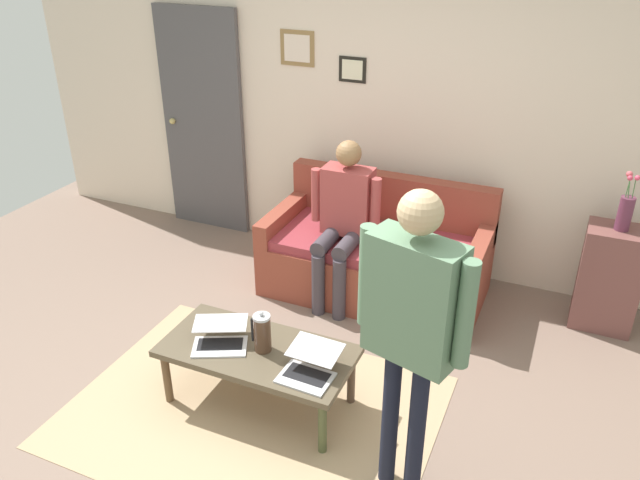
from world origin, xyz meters
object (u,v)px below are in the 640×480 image
french_press (262,333)px  laptop_left (220,338)px  interior_door (203,123)px  laptop_center (309,368)px  coffee_table (258,355)px  flower_vase (625,211)px  side_shelf (609,278)px  person_standing (412,315)px  couch (377,256)px  person_seated (343,215)px

french_press → laptop_left: bearing=11.6°
interior_door → laptop_center: 3.01m
laptop_center → coffee_table: bearing=-12.9°
laptop_left → flower_vase: (-2.15, -1.81, 0.48)m
side_shelf → flower_vase: size_ratio=1.86×
laptop_center → person_standing: size_ratio=0.20×
couch → person_standing: bearing=112.6°
interior_door → laptop_center: (-2.04, 2.14, -0.57)m
laptop_center → side_shelf: (-1.54, -1.85, -0.06)m
person_standing → couch: bearing=-67.4°
side_shelf → person_standing: person_standing is taller
person_seated → laptop_center: bearing=104.2°
laptop_center → person_seated: (0.36, -1.42, 0.28)m
side_shelf → person_standing: size_ratio=0.46×
couch → laptop_center: bearing=95.3°
laptop_center → person_seated: person_seated is taller
french_press → person_seated: size_ratio=0.21×
flower_vase → laptop_left: bearing=40.2°
side_shelf → person_standing: 2.35m
couch → person_standing: person_standing is taller
coffee_table → person_seated: bearing=-90.9°
coffee_table → person_seated: 1.38m
coffee_table → laptop_center: 0.40m
interior_door → laptop_center: size_ratio=5.87×
laptop_center → person_standing: bearing=162.4°
person_standing → person_seated: bearing=-58.9°
coffee_table → laptop_center: bearing=167.1°
laptop_left → person_standing: bearing=169.2°
couch → flower_vase: (-1.69, -0.21, 0.62)m
flower_vase → person_seated: bearing=12.8°
couch → flower_vase: size_ratio=4.03×
couch → person_seated: person_seated is taller
couch → laptop_left: bearing=74.1°
couch → french_press: bearing=82.9°
interior_door → coffee_table: size_ratio=1.76×
interior_door → coffee_table: (-1.66, 2.05, -0.66)m
interior_door → side_shelf: size_ratio=2.61×
french_press → person_standing: (-0.96, 0.29, 0.57)m
french_press → person_seated: 1.34m
laptop_left → laptop_center: 0.61m
coffee_table → french_press: bearing=-169.0°
coffee_table → side_shelf: side_shelf is taller
couch → laptop_left: (0.46, 1.60, 0.14)m
interior_door → couch: size_ratio=1.20×
laptop_left → side_shelf: (-2.15, -1.81, -0.06)m
person_standing → person_seated: (0.97, -1.61, -0.37)m
side_shelf → person_seated: size_ratio=0.61×
interior_door → laptop_left: 2.60m
couch → person_seated: (0.21, 0.23, 0.42)m
interior_door → laptop_center: interior_door is taller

